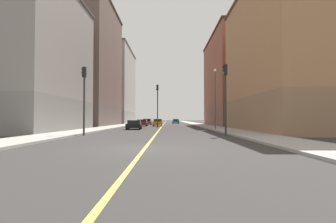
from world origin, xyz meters
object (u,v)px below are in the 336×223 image
object	(u,v)px
building_right_corner	(30,59)
car_black	(134,125)
building_left_near	(287,58)
car_teal	(176,121)
building_right_distant	(114,86)
car_orange	(158,123)
traffic_light_left_near	(226,90)
traffic_light_right_near	(84,91)
building_left_mid	(235,81)
traffic_light_median_far	(158,100)
building_right_midblock	(88,65)
car_maroon	(142,123)
street_lamp_left_near	(215,93)
car_red	(148,122)

from	to	relation	value
building_right_corner	car_black	xyz separation A→B (m)	(11.37, 5.49, -7.72)
building_left_near	car_teal	bearing A→B (deg)	103.90
building_right_distant	car_black	bearing A→B (deg)	-74.98
car_orange	building_right_corner	bearing A→B (deg)	-124.04
building_right_distant	traffic_light_left_near	size ratio (longest dim) A/B	3.73
traffic_light_right_near	car_black	xyz separation A→B (m)	(2.65, 13.19, -3.22)
building_right_corner	traffic_light_left_near	bearing A→B (deg)	-20.21
traffic_light_right_near	car_teal	world-z (taller)	traffic_light_right_near
building_left_mid	traffic_light_median_far	bearing A→B (deg)	-142.98
building_right_corner	building_right_midblock	world-z (taller)	building_right_midblock
car_black	car_teal	bearing A→B (deg)	80.51
building_right_distant	car_orange	size ratio (longest dim) A/B	5.43
building_right_midblock	car_maroon	bearing A→B (deg)	-10.75
car_black	building_left_near	bearing A→B (deg)	-17.06
building_left_near	street_lamp_left_near	bearing A→B (deg)	158.45
traffic_light_right_near	street_lamp_left_near	distance (m)	16.96
building_right_midblock	car_teal	world-z (taller)	building_right_midblock
car_teal	building_left_mid	bearing A→B (deg)	-63.46
traffic_light_left_near	car_maroon	xyz separation A→B (m)	(-9.89, 27.87, -3.31)
car_black	building_right_corner	bearing A→B (deg)	-154.21
traffic_light_median_far	car_teal	bearing A→B (deg)	83.57
building_left_mid	car_teal	size ratio (longest dim) A/B	5.19
car_red	traffic_light_left_near	bearing A→B (deg)	-76.00
building_left_mid	traffic_light_right_near	bearing A→B (deg)	-124.07
traffic_light_left_near	traffic_light_median_far	distance (m)	20.46
building_left_mid	car_black	xyz separation A→B (m)	(-18.28, -17.77, -8.49)
traffic_light_right_near	street_lamp_left_near	bearing A→B (deg)	38.88
traffic_light_median_far	building_right_corner	bearing A→B (deg)	-140.75
building_left_near	traffic_light_left_near	world-z (taller)	building_left_near
traffic_light_right_near	car_black	world-z (taller)	traffic_light_right_near
car_teal	car_red	size ratio (longest dim) A/B	0.94
traffic_light_median_far	car_black	size ratio (longest dim) A/B	1.58
building_right_corner	traffic_light_right_near	distance (m)	12.47
building_right_distant	car_teal	distance (m)	21.00
building_left_mid	traffic_light_right_near	distance (m)	37.74
street_lamp_left_near	car_maroon	world-z (taller)	street_lamp_left_near
building_left_mid	building_right_distant	xyz separation A→B (m)	(-29.66, 24.63, 1.91)
traffic_light_left_near	car_red	xyz separation A→B (m)	(-9.72, 39.01, -3.26)
traffic_light_right_near	traffic_light_median_far	bearing A→B (deg)	73.99
building_left_mid	traffic_light_right_near	size ratio (longest dim) A/B	3.79
car_teal	car_orange	bearing A→B (deg)	-99.37
building_right_corner	car_orange	world-z (taller)	building_right_corner
building_left_near	car_teal	size ratio (longest dim) A/B	4.68
building_left_near	building_right_distant	xyz separation A→B (m)	(-29.66, 48.01, 2.58)
traffic_light_left_near	traffic_light_right_near	distance (m)	12.17
building_left_mid	street_lamp_left_near	world-z (taller)	building_left_mid
traffic_light_left_near	traffic_light_median_far	bearing A→B (deg)	108.86
traffic_light_left_near	car_red	bearing A→B (deg)	104.00
building_left_near	car_orange	xyz separation A→B (m)	(-15.69, 20.79, -7.77)
car_black	traffic_light_left_near	bearing A→B (deg)	-54.16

